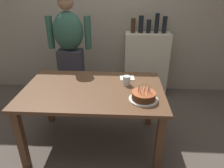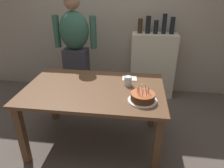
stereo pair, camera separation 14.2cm
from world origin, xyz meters
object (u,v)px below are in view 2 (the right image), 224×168
(birthday_cake, at_px, (143,97))
(napkin_stack, at_px, (130,79))
(person_man_bearded, at_px, (76,52))
(water_glass_near, at_px, (128,81))

(birthday_cake, relative_size, napkin_stack, 1.69)
(person_man_bearded, bearing_deg, napkin_stack, 146.77)
(birthday_cake, distance_m, napkin_stack, 0.52)
(water_glass_near, bearing_deg, napkin_stack, 86.80)
(napkin_stack, bearing_deg, birthday_cake, -73.16)
(birthday_cake, xyz_separation_m, napkin_stack, (-0.15, 0.50, -0.04))
(water_glass_near, distance_m, napkin_stack, 0.18)
(napkin_stack, height_order, person_man_bearded, person_man_bearded)
(person_man_bearded, bearing_deg, water_glass_near, 138.66)
(birthday_cake, height_order, napkin_stack, birthday_cake)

